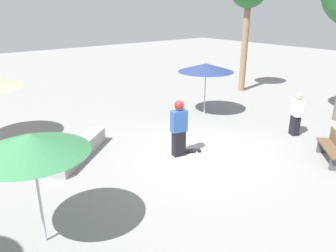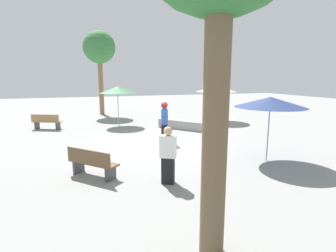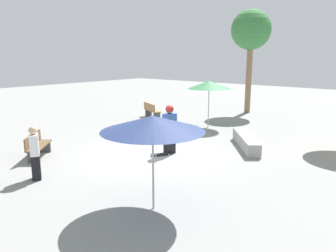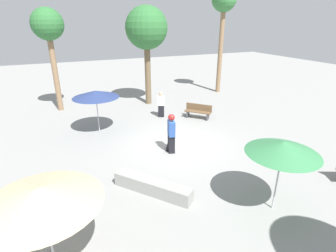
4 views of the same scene
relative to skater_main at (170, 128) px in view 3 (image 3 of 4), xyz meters
name	(u,v)px [view 3 (image 3 of 4)]	position (x,y,z in m)	size (l,w,h in m)	color
ground_plane	(151,154)	(-0.52, 0.46, -0.97)	(60.00, 60.00, 0.00)	gray
skater_main	(170,128)	(0.00, 0.00, 0.00)	(0.53, 0.37, 1.81)	black
skateboard	(162,154)	(-0.40, 0.05, -0.92)	(0.79, 0.57, 0.07)	black
concrete_ledge	(246,142)	(2.48, -1.82, -0.73)	(2.53, 2.18, 0.49)	gray
bench_near	(152,110)	(4.87, 5.35, -0.55)	(1.07, 1.64, 0.85)	#47474C
bench_far	(37,146)	(-3.36, 3.28, -0.55)	(1.47, 1.41, 0.85)	#47474C
shade_umbrella_navy	(153,124)	(-3.70, -2.55, 1.07)	(2.37, 2.37, 2.22)	#B7B7BC
shade_umbrella_green	(209,85)	(4.75, 1.38, 1.16)	(2.13, 2.13, 2.33)	#B7B7BC
palm_tree_right	(251,32)	(10.13, 1.90, 4.01)	(2.42, 2.42, 6.31)	#896B4C
bystander_watching	(35,153)	(-4.48, 1.34, -0.19)	(0.42, 0.49, 1.58)	black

